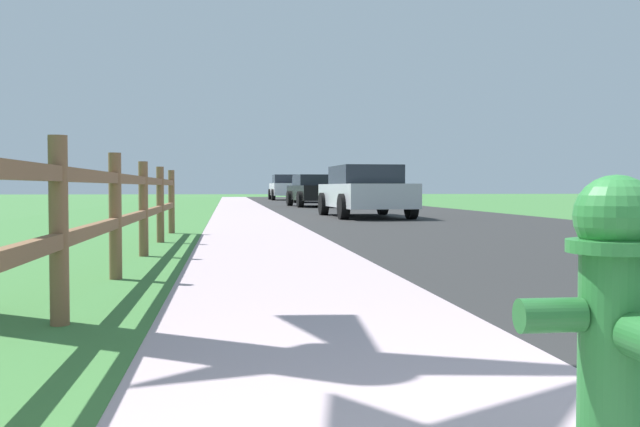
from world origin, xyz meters
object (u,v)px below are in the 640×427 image
object	(u,v)px
parked_car_black	(316,190)
parked_car_white	(287,187)
parked_suv_silver	(365,191)
parked_car_blue	(309,189)
fire_hydrant	(617,322)

from	to	relation	value
parked_car_black	parked_car_white	bearing A→B (deg)	89.72
parked_suv_silver	parked_car_white	world-z (taller)	parked_car_white
parked_car_white	parked_car_blue	bearing A→B (deg)	-85.16
parked_suv_silver	parked_car_black	world-z (taller)	parked_suv_silver
parked_car_blue	parked_car_black	bearing A→B (deg)	-94.55
parked_suv_silver	parked_car_blue	size ratio (longest dim) A/B	1.04
fire_hydrant	parked_car_blue	xyz separation A→B (m)	(3.36, 37.16, 0.27)
parked_car_white	parked_suv_silver	bearing A→B (deg)	-90.12
parked_suv_silver	parked_car_blue	distance (m)	19.62
parked_car_black	parked_car_blue	bearing A→B (deg)	85.45
parked_suv_silver	parked_car_blue	world-z (taller)	parked_car_blue
parked_suv_silver	parked_car_white	xyz separation A→B (m)	(0.06, 26.89, 0.10)
parked_car_blue	fire_hydrant	bearing A→B (deg)	-95.17
fire_hydrant	parked_car_black	size ratio (longest dim) A/B	0.19
parked_car_white	fire_hydrant	bearing A→B (deg)	-93.54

